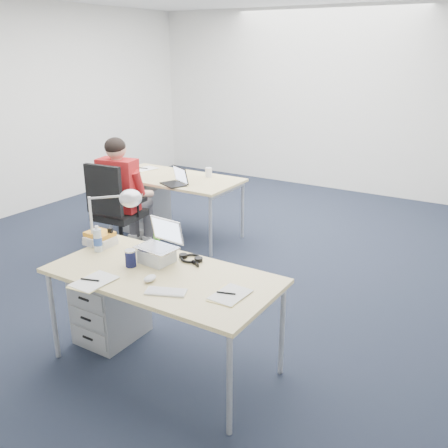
% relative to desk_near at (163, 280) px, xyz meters
% --- Properties ---
extents(floor, '(7.00, 7.00, 0.00)m').
position_rel_desk_near_xyz_m(floor, '(-0.96, 1.79, -0.68)').
color(floor, black).
rests_on(floor, ground).
extents(room, '(6.02, 7.02, 2.80)m').
position_rel_desk_near_xyz_m(room, '(-0.96, 1.79, 1.03)').
color(room, silver).
rests_on(room, ground).
extents(desk_near, '(1.60, 0.80, 0.73)m').
position_rel_desk_near_xyz_m(desk_near, '(0.00, 0.00, 0.00)').
color(desk_near, '#D1BB78').
rests_on(desk_near, ground).
extents(desk_far, '(1.60, 0.80, 0.73)m').
position_rel_desk_near_xyz_m(desk_far, '(-1.57, 2.20, 0.00)').
color(desk_far, '#D1BB78').
rests_on(desk_far, ground).
extents(office_chair, '(0.74, 0.74, 1.07)m').
position_rel_desk_near_xyz_m(office_chair, '(-1.67, 1.32, -0.38)').
color(office_chair, black).
rests_on(office_chair, ground).
extents(seated_person, '(0.48, 0.77, 1.30)m').
position_rel_desk_near_xyz_m(seated_person, '(-1.70, 1.50, -0.03)').
color(seated_person, '#A71719').
rests_on(seated_person, ground).
extents(drawer_pedestal_near, '(0.40, 0.50, 0.55)m').
position_rel_desk_near_xyz_m(drawer_pedestal_near, '(-0.60, 0.08, -0.41)').
color(drawer_pedestal_near, gray).
rests_on(drawer_pedestal_near, ground).
extents(drawer_pedestal_far, '(0.40, 0.50, 0.55)m').
position_rel_desk_near_xyz_m(drawer_pedestal_far, '(-2.01, 2.17, -0.41)').
color(drawer_pedestal_far, gray).
rests_on(drawer_pedestal_far, ground).
extents(silver_laptop, '(0.30, 0.24, 0.30)m').
position_rel_desk_near_xyz_m(silver_laptop, '(-0.16, 0.13, 0.20)').
color(silver_laptop, silver).
rests_on(silver_laptop, desk_near).
extents(wireless_keyboard, '(0.28, 0.20, 0.01)m').
position_rel_desk_near_xyz_m(wireless_keyboard, '(0.19, -0.21, 0.05)').
color(wireless_keyboard, white).
rests_on(wireless_keyboard, desk_near).
extents(computer_mouse, '(0.08, 0.11, 0.04)m').
position_rel_desk_near_xyz_m(computer_mouse, '(0.00, -0.13, 0.07)').
color(computer_mouse, white).
rests_on(computer_mouse, desk_near).
extents(headphones, '(0.20, 0.16, 0.03)m').
position_rel_desk_near_xyz_m(headphones, '(0.03, 0.30, 0.06)').
color(headphones, black).
rests_on(headphones, desk_near).
extents(can_koozie, '(0.09, 0.09, 0.12)m').
position_rel_desk_near_xyz_m(can_koozie, '(-0.27, -0.02, 0.11)').
color(can_koozie, '#14173E').
rests_on(can_koozie, desk_near).
extents(water_bottle, '(0.08, 0.08, 0.20)m').
position_rel_desk_near_xyz_m(water_bottle, '(-0.66, 0.06, 0.15)').
color(water_bottle, silver).
rests_on(water_bottle, desk_near).
extents(bear_figurine, '(0.07, 0.05, 0.13)m').
position_rel_desk_near_xyz_m(bear_figurine, '(-0.31, 0.33, 0.11)').
color(bear_figurine, '#24731E').
rests_on(bear_figurine, desk_near).
extents(book_stack, '(0.27, 0.24, 0.10)m').
position_rel_desk_near_xyz_m(book_stack, '(-0.75, 0.17, 0.10)').
color(book_stack, silver).
rests_on(book_stack, desk_near).
extents(cordless_phone, '(0.04, 0.03, 0.14)m').
position_rel_desk_near_xyz_m(cordless_phone, '(-0.67, 0.20, 0.12)').
color(cordless_phone, black).
rests_on(cordless_phone, desk_near).
extents(papers_left, '(0.20, 0.28, 0.01)m').
position_rel_desk_near_xyz_m(papers_left, '(-0.31, -0.35, 0.05)').
color(papers_left, '#FEEA93').
rests_on(papers_left, desk_near).
extents(papers_right, '(0.18, 0.26, 0.01)m').
position_rel_desk_near_xyz_m(papers_right, '(0.55, -0.03, 0.05)').
color(papers_right, '#FEEA93').
rests_on(papers_right, desk_near).
extents(sunglasses, '(0.10, 0.08, 0.02)m').
position_rel_desk_near_xyz_m(sunglasses, '(0.11, 0.23, 0.06)').
color(sunglasses, black).
rests_on(sunglasses, desk_near).
extents(desk_lamp, '(0.50, 0.31, 0.54)m').
position_rel_desk_near_xyz_m(desk_lamp, '(-0.61, 0.12, 0.32)').
color(desk_lamp, silver).
rests_on(desk_lamp, desk_near).
extents(dark_laptop, '(0.38, 0.37, 0.21)m').
position_rel_desk_near_xyz_m(dark_laptop, '(-1.36, 1.90, 0.15)').
color(dark_laptop, black).
rests_on(dark_laptop, desk_far).
extents(far_cup, '(0.09, 0.09, 0.11)m').
position_rel_desk_near_xyz_m(far_cup, '(-1.22, 2.42, 0.10)').
color(far_cup, white).
rests_on(far_cup, desk_far).
extents(far_papers, '(0.24, 0.32, 0.01)m').
position_rel_desk_near_xyz_m(far_papers, '(-2.13, 2.31, 0.05)').
color(far_papers, white).
rests_on(far_papers, desk_far).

